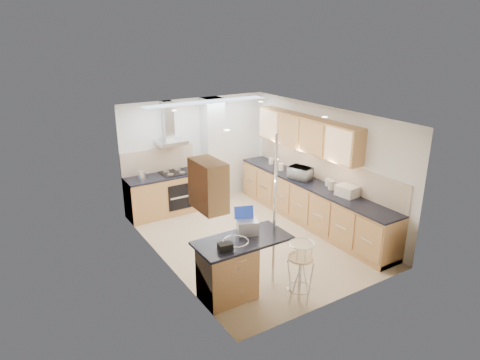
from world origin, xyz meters
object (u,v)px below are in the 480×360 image
bar_stool_near (236,270)px  bread_bin (347,191)px  laptop (247,227)px  microwave (301,173)px  bar_stool_end (300,272)px

bar_stool_near → bread_bin: (2.87, 0.60, 0.51)m
laptop → bread_bin: size_ratio=0.82×
microwave → bar_stool_end: bearing=123.3°
microwave → bread_bin: bearing=168.5°
laptop → bar_stool_near: 0.68m
microwave → bread_bin: (0.13, -1.24, -0.03)m
laptop → bar_stool_near: (-0.35, -0.23, -0.54)m
microwave → bar_stool_end: size_ratio=0.48×
bar_stool_end → laptop: bearing=52.9°
microwave → bar_stool_end: 3.14m
laptop → bread_bin: bearing=30.0°
microwave → bread_bin: microwave is taller
laptop → bar_stool_near: bearing=-125.6°
microwave → bread_bin: 1.25m
laptop → bread_bin: 2.55m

